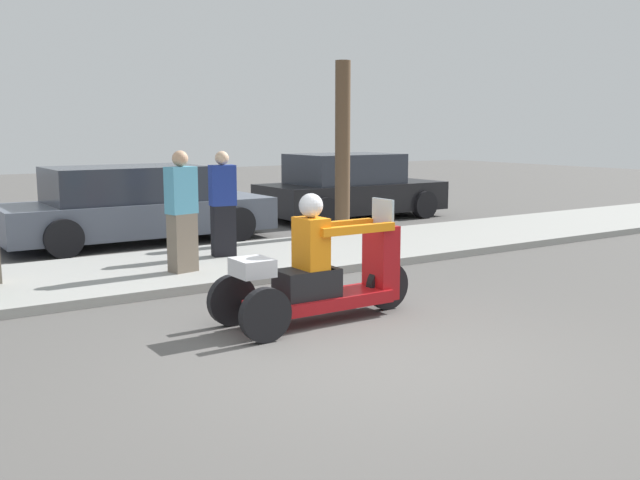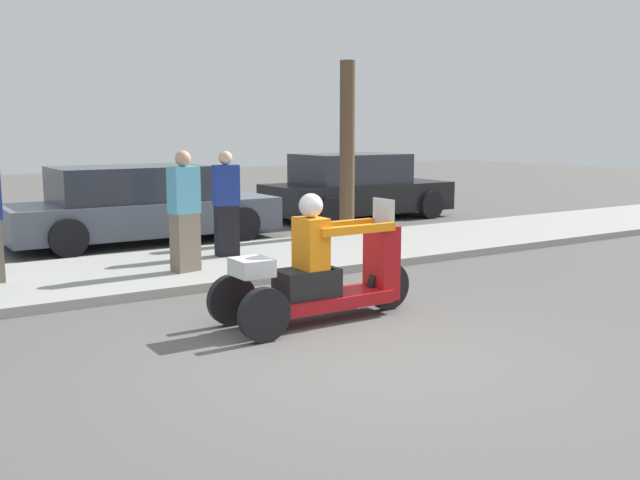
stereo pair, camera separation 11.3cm
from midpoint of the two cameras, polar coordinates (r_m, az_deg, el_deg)
name	(u,v)px [view 2 (the right image)]	position (r m, az deg, el deg)	size (l,w,h in m)	color
ground_plane	(361,357)	(6.64, 3.83, -9.36)	(60.00, 60.00, 0.00)	#565451
sidewalk_strip	(176,269)	(10.57, -11.13, -2.27)	(28.00, 2.80, 0.12)	#9E9E99
motorcycle_trike	(321,276)	(7.74, 0.53, -2.93)	(2.36, 0.83, 1.40)	black
spectator_with_child	(226,206)	(11.09, -7.21, 2.75)	(0.42, 0.29, 1.62)	black
spectator_by_tree	(184,214)	(9.94, -10.47, 2.09)	(0.44, 0.32, 1.67)	#726656
parked_car_lot_center	(139,206)	(13.50, -14.03, 2.66)	(4.86, 2.02, 1.40)	slate
parked_car_lot_right	(355,188)	(16.59, 3.04, 4.17)	(4.32, 2.10, 1.50)	black
tree_trunk	(347,149)	(13.23, 2.43, 7.31)	(0.28, 0.28, 3.18)	brown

